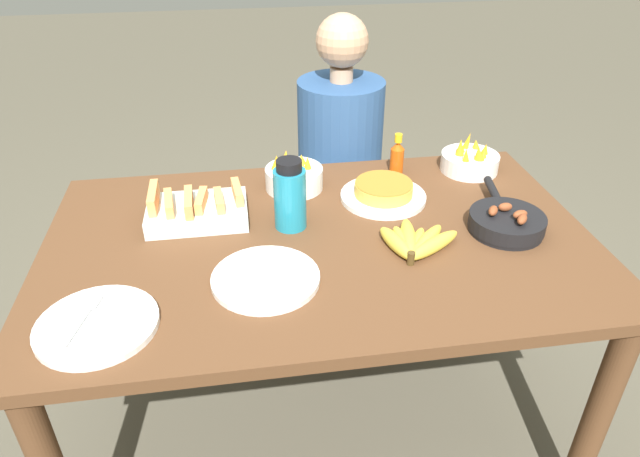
{
  "coord_description": "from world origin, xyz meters",
  "views": [
    {
      "loc": [
        -0.2,
        -1.3,
        1.6
      ],
      "look_at": [
        0.0,
        0.0,
        0.77
      ],
      "focal_mm": 32.0,
      "sensor_mm": 36.0,
      "label": 1
    }
  ],
  "objects_px": {
    "empty_plate_far_left": "(97,325)",
    "fruit_bowl_mango": "(470,161)",
    "hot_sauce_bottle": "(397,156)",
    "empty_plate_near_front": "(266,279)",
    "skillet": "(506,221)",
    "melon_tray": "(196,210)",
    "frittata_plate_center": "(383,192)",
    "banana_bunch": "(415,243)",
    "water_bottle": "(290,196)",
    "person_figure": "(339,196)",
    "fruit_bowl_citrus": "(294,176)"
  },
  "relations": [
    {
      "from": "banana_bunch",
      "to": "melon_tray",
      "type": "bearing_deg",
      "value": 157.47
    },
    {
      "from": "water_bottle",
      "to": "fruit_bowl_mango",
      "type": "bearing_deg",
      "value": 22.53
    },
    {
      "from": "water_bottle",
      "to": "banana_bunch",
      "type": "bearing_deg",
      "value": -28.06
    },
    {
      "from": "skillet",
      "to": "hot_sauce_bottle",
      "type": "height_order",
      "value": "hot_sauce_bottle"
    },
    {
      "from": "fruit_bowl_citrus",
      "to": "frittata_plate_center",
      "type": "bearing_deg",
      "value": -23.46
    },
    {
      "from": "person_figure",
      "to": "empty_plate_near_front",
      "type": "bearing_deg",
      "value": -112.16
    },
    {
      "from": "empty_plate_far_left",
      "to": "fruit_bowl_mango",
      "type": "bearing_deg",
      "value": 29.48
    },
    {
      "from": "melon_tray",
      "to": "frittata_plate_center",
      "type": "bearing_deg",
      "value": 4.02
    },
    {
      "from": "empty_plate_near_front",
      "to": "frittata_plate_center",
      "type": "bearing_deg",
      "value": 42.94
    },
    {
      "from": "fruit_bowl_citrus",
      "to": "water_bottle",
      "type": "height_order",
      "value": "water_bottle"
    },
    {
      "from": "empty_plate_near_front",
      "to": "empty_plate_far_left",
      "type": "relative_size",
      "value": 1.0
    },
    {
      "from": "skillet",
      "to": "hot_sauce_bottle",
      "type": "distance_m",
      "value": 0.45
    },
    {
      "from": "empty_plate_far_left",
      "to": "person_figure",
      "type": "xyz_separation_m",
      "value": [
        0.72,
        0.95,
        -0.25
      ]
    },
    {
      "from": "melon_tray",
      "to": "water_bottle",
      "type": "distance_m",
      "value": 0.28
    },
    {
      "from": "fruit_bowl_citrus",
      "to": "hot_sauce_bottle",
      "type": "bearing_deg",
      "value": 9.45
    },
    {
      "from": "banana_bunch",
      "to": "frittata_plate_center",
      "type": "relative_size",
      "value": 0.87
    },
    {
      "from": "water_bottle",
      "to": "hot_sauce_bottle",
      "type": "relative_size",
      "value": 1.49
    },
    {
      "from": "empty_plate_far_left",
      "to": "water_bottle",
      "type": "relative_size",
      "value": 1.32
    },
    {
      "from": "fruit_bowl_citrus",
      "to": "hot_sauce_bottle",
      "type": "xyz_separation_m",
      "value": [
        0.35,
        0.06,
        0.02
      ]
    },
    {
      "from": "empty_plate_near_front",
      "to": "melon_tray",
      "type": "bearing_deg",
      "value": 118.45
    },
    {
      "from": "banana_bunch",
      "to": "frittata_plate_center",
      "type": "bearing_deg",
      "value": 93.03
    },
    {
      "from": "skillet",
      "to": "empty_plate_near_front",
      "type": "relative_size",
      "value": 1.29
    },
    {
      "from": "hot_sauce_bottle",
      "to": "person_figure",
      "type": "relative_size",
      "value": 0.11
    },
    {
      "from": "banana_bunch",
      "to": "fruit_bowl_citrus",
      "type": "xyz_separation_m",
      "value": [
        -0.28,
        0.39,
        0.02
      ]
    },
    {
      "from": "melon_tray",
      "to": "empty_plate_near_front",
      "type": "distance_m",
      "value": 0.37
    },
    {
      "from": "banana_bunch",
      "to": "empty_plate_far_left",
      "type": "xyz_separation_m",
      "value": [
        -0.78,
        -0.19,
        -0.01
      ]
    },
    {
      "from": "empty_plate_near_front",
      "to": "person_figure",
      "type": "distance_m",
      "value": 0.94
    },
    {
      "from": "skillet",
      "to": "fruit_bowl_mango",
      "type": "distance_m",
      "value": 0.38
    },
    {
      "from": "water_bottle",
      "to": "hot_sauce_bottle",
      "type": "xyz_separation_m",
      "value": [
        0.39,
        0.28,
        -0.04
      ]
    },
    {
      "from": "empty_plate_near_front",
      "to": "skillet",
      "type": "bearing_deg",
      "value": 11.11
    },
    {
      "from": "fruit_bowl_citrus",
      "to": "hot_sauce_bottle",
      "type": "height_order",
      "value": "hot_sauce_bottle"
    },
    {
      "from": "empty_plate_near_front",
      "to": "fruit_bowl_citrus",
      "type": "xyz_separation_m",
      "value": [
        0.12,
        0.47,
        0.03
      ]
    },
    {
      "from": "water_bottle",
      "to": "person_figure",
      "type": "distance_m",
      "value": 0.73
    },
    {
      "from": "melon_tray",
      "to": "person_figure",
      "type": "relative_size",
      "value": 0.24
    },
    {
      "from": "fruit_bowl_citrus",
      "to": "water_bottle",
      "type": "bearing_deg",
      "value": -98.84
    },
    {
      "from": "melon_tray",
      "to": "frittata_plate_center",
      "type": "relative_size",
      "value": 1.08
    },
    {
      "from": "person_figure",
      "to": "skillet",
      "type": "bearing_deg",
      "value": -64.46
    },
    {
      "from": "empty_plate_far_left",
      "to": "fruit_bowl_mango",
      "type": "xyz_separation_m",
      "value": [
        1.1,
        0.62,
        0.03
      ]
    },
    {
      "from": "melon_tray",
      "to": "skillet",
      "type": "height_order",
      "value": "melon_tray"
    },
    {
      "from": "banana_bunch",
      "to": "empty_plate_near_front",
      "type": "bearing_deg",
      "value": -168.47
    },
    {
      "from": "empty_plate_far_left",
      "to": "hot_sauce_bottle",
      "type": "relative_size",
      "value": 1.96
    },
    {
      "from": "fruit_bowl_mango",
      "to": "fruit_bowl_citrus",
      "type": "height_order",
      "value": "fruit_bowl_citrus"
    },
    {
      "from": "fruit_bowl_mango",
      "to": "water_bottle",
      "type": "height_order",
      "value": "water_bottle"
    },
    {
      "from": "fruit_bowl_citrus",
      "to": "person_figure",
      "type": "height_order",
      "value": "person_figure"
    },
    {
      "from": "empty_plate_near_front",
      "to": "banana_bunch",
      "type": "bearing_deg",
      "value": 11.53
    },
    {
      "from": "banana_bunch",
      "to": "person_figure",
      "type": "xyz_separation_m",
      "value": [
        -0.06,
        0.76,
        -0.27
      ]
    },
    {
      "from": "hot_sauce_bottle",
      "to": "water_bottle",
      "type": "bearing_deg",
      "value": -143.62
    },
    {
      "from": "skillet",
      "to": "empty_plate_far_left",
      "type": "xyz_separation_m",
      "value": [
        -1.06,
        -0.25,
        -0.02
      ]
    },
    {
      "from": "frittata_plate_center",
      "to": "person_figure",
      "type": "xyz_separation_m",
      "value": [
        -0.04,
        0.48,
        -0.27
      ]
    },
    {
      "from": "empty_plate_near_front",
      "to": "fruit_bowl_mango",
      "type": "xyz_separation_m",
      "value": [
        0.72,
        0.51,
        0.03
      ]
    }
  ]
}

